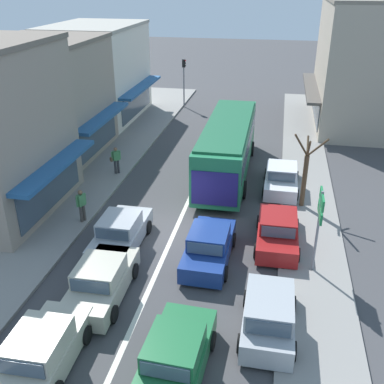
{
  "coord_description": "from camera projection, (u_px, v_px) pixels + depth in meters",
  "views": [
    {
      "loc": [
        4.26,
        -17.38,
        10.82
      ],
      "look_at": [
        0.45,
        2.03,
        1.2
      ],
      "focal_mm": 42.0,
      "sensor_mm": 36.0,
      "label": 1
    }
  ],
  "objects": [
    {
      "name": "ground_plane",
      "position": [
        174.0,
        233.0,
        20.81
      ],
      "size": [
        140.0,
        140.0,
        0.0
      ],
      "primitive_type": "plane",
      "color": "#3F3F42"
    },
    {
      "name": "lane_centre_line",
      "position": [
        191.0,
        196.0,
        24.33
      ],
      "size": [
        0.2,
        28.0,
        0.01
      ],
      "primitive_type": "cube",
      "color": "silver",
      "rests_on": "ground"
    },
    {
      "name": "sidewalk_left",
      "position": [
        87.0,
        171.0,
        27.25
      ],
      "size": [
        5.2,
        44.0,
        0.14
      ],
      "primitive_type": "cube",
      "color": "gray",
      "rests_on": "ground"
    },
    {
      "name": "kerb_right",
      "position": [
        307.0,
        189.0,
        25.0
      ],
      "size": [
        2.8,
        44.0,
        0.12
      ],
      "primitive_type": "cube",
      "color": "gray",
      "rests_on": "ground"
    },
    {
      "name": "shopfront_mid_block",
      "position": [
        47.0,
        99.0,
        28.45
      ],
      "size": [
        7.46,
        7.56,
        7.38
      ],
      "color": "gray",
      "rests_on": "ground"
    },
    {
      "name": "shopfront_far_end",
      "position": [
        98.0,
        73.0,
        35.98
      ],
      "size": [
        7.26,
        9.04,
        7.39
      ],
      "color": "silver",
      "rests_on": "ground"
    },
    {
      "name": "building_right_far",
      "position": [
        379.0,
        64.0,
        34.04
      ],
      "size": [
        9.68,
        11.58,
        9.36
      ],
      "color": "#B2A38E",
      "rests_on": "ground"
    },
    {
      "name": "city_bus",
      "position": [
        228.0,
        145.0,
        26.13
      ],
      "size": [
        2.81,
        10.88,
        3.23
      ],
      "color": "#237A4C",
      "rests_on": "ground"
    },
    {
      "name": "sedan_behind_bus_near",
      "position": [
        209.0,
        246.0,
        18.58
      ],
      "size": [
        1.95,
        4.23,
        1.47
      ],
      "color": "navy",
      "rests_on": "ground"
    },
    {
      "name": "sedan_adjacent_lane_lead",
      "position": [
        175.0,
        358.0,
        13.17
      ],
      "size": [
        2.03,
        4.27,
        1.47
      ],
      "color": "#1E6638",
      "rests_on": "ground"
    },
    {
      "name": "sedan_queue_gap_filler",
      "position": [
        121.0,
        233.0,
        19.56
      ],
      "size": [
        1.91,
        4.2,
        1.47
      ],
      "color": "#9EA3A8",
      "rests_on": "ground"
    },
    {
      "name": "hatchback_queue_far_back",
      "position": [
        44.0,
        350.0,
        13.4
      ],
      "size": [
        1.88,
        3.73,
        1.54
      ],
      "color": "#B7B29E",
      "rests_on": "ground"
    },
    {
      "name": "sedan_adjacent_lane_trail",
      "position": [
        101.0,
        281.0,
        16.48
      ],
      "size": [
        1.96,
        4.23,
        1.47
      ],
      "color": "#B7B29E",
      "rests_on": "ground"
    },
    {
      "name": "parked_hatchback_kerb_front",
      "position": [
        269.0,
        315.0,
        14.76
      ],
      "size": [
        1.82,
        3.7,
        1.54
      ],
      "color": "#9EA3A8",
      "rests_on": "ground"
    },
    {
      "name": "parked_sedan_kerb_second",
      "position": [
        278.0,
        231.0,
        19.72
      ],
      "size": [
        1.93,
        4.22,
        1.47
      ],
      "color": "maroon",
      "rests_on": "ground"
    },
    {
      "name": "parked_sedan_kerb_third",
      "position": [
        281.0,
        178.0,
        24.77
      ],
      "size": [
        1.93,
        4.21,
        1.47
      ],
      "color": "silver",
      "rests_on": "ground"
    },
    {
      "name": "traffic_light_downstreet",
      "position": [
        184.0,
        75.0,
        39.4
      ],
      "size": [
        0.33,
        0.24,
        4.2
      ],
      "color": "gray",
      "rests_on": "ground"
    },
    {
      "name": "directional_road_sign",
      "position": [
        320.0,
        213.0,
        16.94
      ],
      "size": [
        0.1,
        1.4,
        3.6
      ],
      "color": "gray",
      "rests_on": "ground"
    },
    {
      "name": "street_tree_right",
      "position": [
        305.0,
        174.0,
        22.3
      ],
      "size": [
        1.67,
        1.83,
        3.93
      ],
      "color": "brown",
      "rests_on": "ground"
    },
    {
      "name": "pedestrian_with_handbag_near",
      "position": [
        116.0,
        159.0,
        26.33
      ],
      "size": [
        0.58,
        0.53,
        1.63
      ],
      "color": "#333338",
      "rests_on": "sidewalk_left"
    },
    {
      "name": "pedestrian_browsing_midblock",
      "position": [
        81.0,
        204.0,
        21.17
      ],
      "size": [
        0.36,
        0.52,
        1.63
      ],
      "color": "#4C4742",
      "rests_on": "sidewalk_left"
    }
  ]
}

